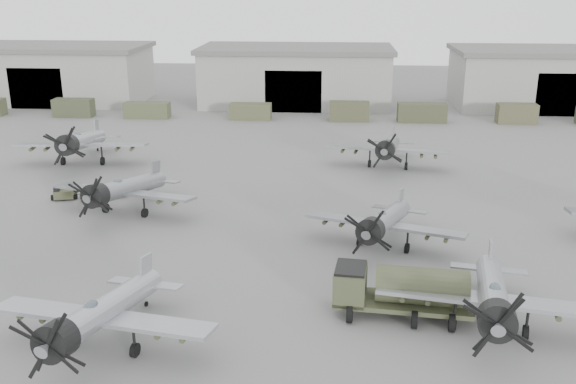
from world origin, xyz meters
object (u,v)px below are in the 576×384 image
(aircraft_near_1, at_px, (98,315))
(aircraft_near_2, at_px, (493,297))
(aircraft_mid_1, at_px, (122,189))
(aircraft_mid_2, at_px, (384,222))
(fuel_tanker, at_px, (401,288))
(aircraft_far_1, at_px, (388,147))
(aircraft_far_0, at_px, (80,142))
(ground_crew, at_px, (82,192))
(tug_trailer, at_px, (80,194))

(aircraft_near_1, xyz_separation_m, aircraft_near_2, (20.35, 3.25, 0.07))
(aircraft_mid_1, height_order, aircraft_mid_2, aircraft_mid_1)
(aircraft_near_1, height_order, fuel_tanker, aircraft_near_1)
(aircraft_mid_1, bearing_deg, aircraft_far_1, 48.21)
(aircraft_far_0, bearing_deg, aircraft_near_1, -72.09)
(aircraft_far_0, xyz_separation_m, aircraft_far_1, (31.45, 1.01, -0.23))
(aircraft_near_1, bearing_deg, ground_crew, 123.37)
(aircraft_far_0, bearing_deg, aircraft_near_2, -46.50)
(aircraft_far_0, bearing_deg, aircraft_mid_1, -62.35)
(aircraft_near_1, xyz_separation_m, aircraft_mid_2, (15.34, 14.46, -0.09))
(tug_trailer, xyz_separation_m, ground_crew, (0.56, -0.85, 0.41))
(aircraft_far_1, relative_size, tug_trailer, 2.02)
(aircraft_far_0, distance_m, fuel_tanker, 41.79)
(ground_crew, bearing_deg, tug_trailer, 48.86)
(aircraft_mid_1, height_order, aircraft_far_0, aircraft_far_0)
(aircraft_near_2, relative_size, fuel_tanker, 1.56)
(aircraft_mid_2, distance_m, aircraft_far_0, 35.54)
(aircraft_mid_2, bearing_deg, aircraft_near_1, -117.95)
(aircraft_near_2, height_order, tug_trailer, aircraft_near_2)
(ground_crew, bearing_deg, aircraft_mid_1, -106.68)
(aircraft_far_1, xyz_separation_m, ground_crew, (-27.10, -12.29, -1.37))
(aircraft_far_0, xyz_separation_m, tug_trailer, (3.79, -10.43, -2.01))
(aircraft_far_0, distance_m, ground_crew, 12.19)
(aircraft_near_1, relative_size, fuel_tanker, 1.51)
(fuel_tanker, distance_m, tug_trailer, 32.18)
(aircraft_far_1, distance_m, fuel_tanker, 30.22)
(aircraft_near_2, bearing_deg, fuel_tanker, 169.83)
(aircraft_far_1, height_order, tug_trailer, aircraft_far_1)
(aircraft_mid_1, height_order, fuel_tanker, aircraft_mid_1)
(aircraft_near_2, distance_m, aircraft_far_0, 46.39)
(aircraft_far_1, distance_m, tug_trailer, 29.99)
(aircraft_mid_1, bearing_deg, aircraft_far_0, 136.44)
(aircraft_near_2, relative_size, tug_trailer, 2.04)
(aircraft_near_1, relative_size, tug_trailer, 1.98)
(aircraft_mid_2, xyz_separation_m, tug_trailer, (-25.77, 9.30, -1.64))
(aircraft_near_1, xyz_separation_m, aircraft_mid_1, (-5.24, 20.00, 0.01))
(aircraft_near_2, xyz_separation_m, fuel_tanker, (-4.64, 1.78, -0.53))
(aircraft_near_2, xyz_separation_m, tug_trailer, (-30.78, 20.51, -1.80))
(aircraft_near_1, height_order, aircraft_near_2, aircraft_near_2)
(aircraft_mid_2, bearing_deg, fuel_tanker, -69.05)
(aircraft_mid_2, bearing_deg, tug_trailer, 178.91)
(tug_trailer, bearing_deg, aircraft_mid_2, -34.83)
(fuel_tanker, bearing_deg, aircraft_near_1, -156.27)
(aircraft_mid_2, height_order, aircraft_far_1, aircraft_far_1)
(aircraft_near_1, relative_size, ground_crew, 6.96)
(aircraft_near_1, distance_m, tug_trailer, 26.00)
(aircraft_mid_1, xyz_separation_m, aircraft_mid_2, (20.58, -5.54, -0.11))
(aircraft_mid_1, xyz_separation_m, fuel_tanker, (20.94, -14.97, -0.47))
(aircraft_far_0, bearing_deg, ground_crew, -73.61)
(aircraft_far_0, bearing_deg, aircraft_mid_2, -38.39)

